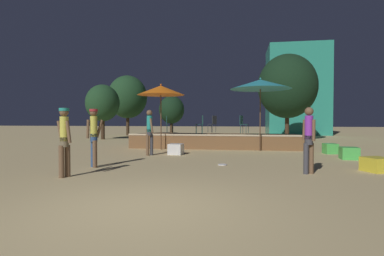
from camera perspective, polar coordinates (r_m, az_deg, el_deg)
ground_plane at (r=4.96m, az=-9.95°, el=-14.94°), size 120.00×120.00×0.00m
wooden_deck at (r=15.56m, az=4.50°, el=-2.43°), size 8.33×2.95×0.73m
patio_umbrella_0 at (r=14.23m, az=-5.95°, el=7.14°), size 2.22×2.22×3.10m
patio_umbrella_1 at (r=13.95m, az=12.89°, el=8.11°), size 2.75×2.75×3.31m
cube_seat_0 at (r=13.73m, az=24.86°, el=-3.59°), size 0.57×0.57×0.42m
cube_seat_1 at (r=9.59m, az=31.75°, el=-5.94°), size 0.80×0.80×0.39m
cube_seat_2 at (r=12.09m, az=27.75°, el=-4.27°), size 0.61×0.61×0.43m
cube_seat_3 at (r=12.21m, az=-3.09°, el=-4.04°), size 0.59×0.59×0.43m
person_0 at (r=7.94m, az=-23.14°, el=-1.82°), size 0.51×0.28×1.70m
person_1 at (r=8.34m, az=21.36°, el=-1.72°), size 0.29×0.41×1.74m
person_2 at (r=9.31m, az=-18.20°, el=-1.14°), size 0.41×0.41×1.74m
person_3 at (r=11.93m, az=-8.10°, el=-0.44°), size 0.45×0.47×1.80m
bistro_chair_0 at (r=16.66m, az=-4.58°, el=1.09°), size 0.42×0.41×0.90m
bistro_chair_1 at (r=15.36m, az=9.65°, el=1.04°), size 0.45×0.45×0.90m
bistro_chair_2 at (r=15.14m, az=1.71°, el=1.05°), size 0.42×0.42×0.90m
bistro_chair_3 at (r=16.04m, az=4.06°, el=1.08°), size 0.47×0.47×0.90m
frisbee_disc at (r=9.39m, az=5.81°, el=-6.95°), size 0.28×0.28×0.03m
background_tree_0 at (r=27.92m, az=-12.17°, el=5.78°), size 3.52×3.52×5.43m
background_tree_1 at (r=22.00m, az=17.70°, el=7.57°), size 4.04×4.04×5.97m
background_tree_2 at (r=22.61m, az=-16.66°, el=4.56°), size 2.41×2.41×3.96m
background_tree_3 at (r=25.55m, az=-3.91°, el=3.47°), size 2.15×2.15×3.46m
distant_building at (r=31.05m, az=19.24°, el=6.66°), size 5.48×4.76×8.44m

